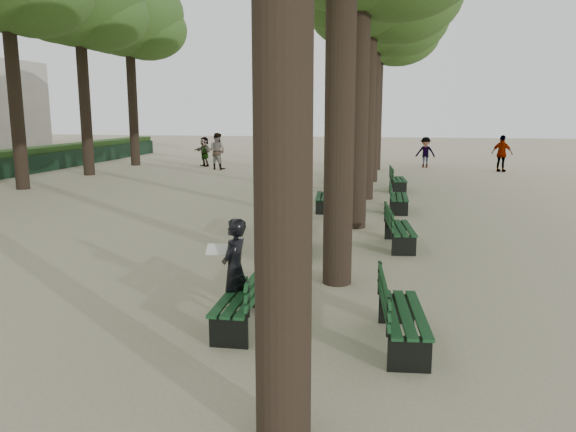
# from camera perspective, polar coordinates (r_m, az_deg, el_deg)

# --- Properties ---
(ground) EXTENTS (120.00, 120.00, 0.00)m
(ground) POSITION_cam_1_polar(r_m,az_deg,el_deg) (7.81, -8.64, -12.61)
(ground) COLOR tan
(ground) RESTS_ON ground
(tree_central_5) EXTENTS (6.00, 6.00, 9.95)m
(tree_central_5) POSITION_cam_1_polar(r_m,az_deg,el_deg) (30.12, 9.29, 19.29)
(tree_central_5) COLOR #33261C
(tree_central_5) RESTS_ON ground
(tree_far_5) EXTENTS (6.00, 6.00, 10.45)m
(tree_far_5) POSITION_cam_1_polar(r_m,az_deg,el_deg) (33.46, -15.92, 19.01)
(tree_far_5) COLOR #33261C
(tree_far_5) RESTS_ON ground
(bench_left_0) EXTENTS (0.62, 1.81, 0.92)m
(bench_left_0) POSITION_cam_1_polar(r_m,az_deg,el_deg) (8.22, -4.65, -9.27)
(bench_left_0) COLOR black
(bench_left_0) RESTS_ON ground
(bench_left_1) EXTENTS (0.73, 1.84, 0.92)m
(bench_left_1) POSITION_cam_1_polar(r_m,az_deg,el_deg) (12.38, 0.76, -2.39)
(bench_left_1) COLOR black
(bench_left_1) RESTS_ON ground
(bench_left_2) EXTENTS (0.74, 1.85, 0.92)m
(bench_left_2) POSITION_cam_1_polar(r_m,az_deg,el_deg) (17.55, 3.76, 1.48)
(bench_left_2) COLOR black
(bench_left_2) RESTS_ON ground
(bench_left_3) EXTENTS (0.63, 1.82, 0.92)m
(bench_left_3) POSITION_cam_1_polar(r_m,az_deg,el_deg) (22.57, 5.34, 3.51)
(bench_left_3) COLOR black
(bench_left_3) RESTS_ON ground
(bench_right_0) EXTENTS (0.74, 1.85, 0.92)m
(bench_right_0) POSITION_cam_1_polar(r_m,az_deg,el_deg) (7.70, 11.59, -10.89)
(bench_right_0) COLOR black
(bench_right_0) RESTS_ON ground
(bench_right_1) EXTENTS (0.77, 1.85, 0.92)m
(bench_right_1) POSITION_cam_1_polar(r_m,az_deg,el_deg) (13.02, 11.29, -1.95)
(bench_right_1) COLOR black
(bench_right_1) RESTS_ON ground
(bench_right_2) EXTENTS (0.61, 1.81, 0.92)m
(bench_right_2) POSITION_cam_1_polar(r_m,az_deg,el_deg) (17.65, 11.17, 1.35)
(bench_right_2) COLOR black
(bench_right_2) RESTS_ON ground
(bench_right_3) EXTENTS (0.71, 1.84, 0.92)m
(bench_right_3) POSITION_cam_1_polar(r_m,az_deg,el_deg) (22.20, 11.11, 3.24)
(bench_right_3) COLOR black
(bench_right_3) RESTS_ON ground
(man_with_map) EXTENTS (0.64, 0.65, 1.52)m
(man_with_map) POSITION_cam_1_polar(r_m,az_deg,el_deg) (8.38, -5.45, -5.37)
(man_with_map) COLOR black
(man_with_map) RESTS_ON ground
(pedestrian_a) EXTENTS (1.00, 0.62, 1.92)m
(pedestrian_a) POSITION_cam_1_polar(r_m,az_deg,el_deg) (29.90, -7.20, 6.55)
(pedestrian_a) COLOR #262628
(pedestrian_a) RESTS_ON ground
(pedestrian_c) EXTENTS (1.10, 0.93, 1.85)m
(pedestrian_c) POSITION_cam_1_polar(r_m,az_deg,el_deg) (30.46, 20.92, 5.95)
(pedestrian_c) COLOR #262628
(pedestrian_c) RESTS_ON ground
(pedestrian_e) EXTENTS (1.36, 1.24, 1.64)m
(pedestrian_e) POSITION_cam_1_polar(r_m,az_deg,el_deg) (31.75, -8.49, 6.50)
(pedestrian_e) COLOR #262628
(pedestrian_e) RESTS_ON ground
(pedestrian_b) EXTENTS (1.11, 0.54, 1.65)m
(pedestrian_b) POSITION_cam_1_polar(r_m,az_deg,el_deg) (31.62, 13.79, 6.30)
(pedestrian_b) COLOR #262628
(pedestrian_b) RESTS_ON ground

